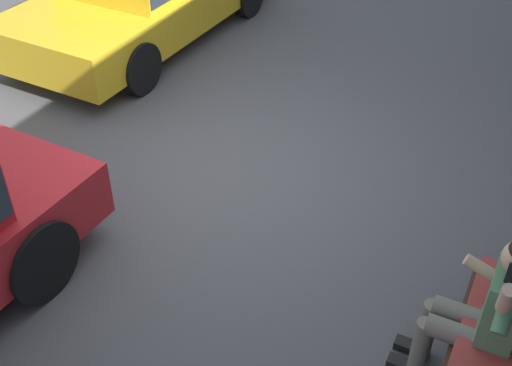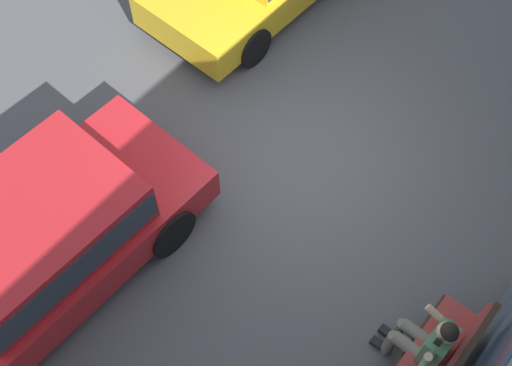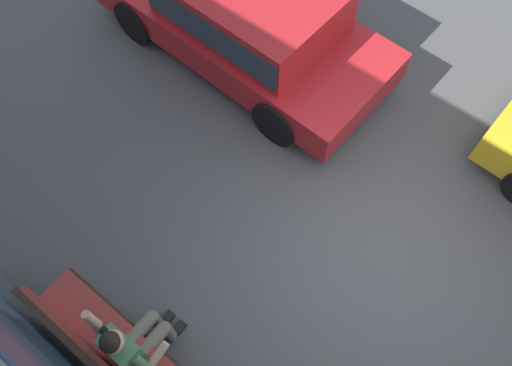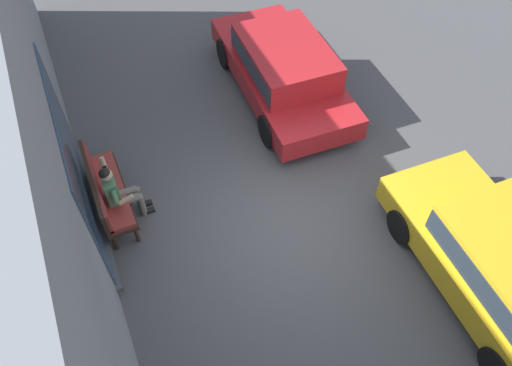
% 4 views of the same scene
% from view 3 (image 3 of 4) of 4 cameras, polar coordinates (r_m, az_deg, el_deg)
% --- Properties ---
extents(ground_plane, '(60.00, 60.00, 0.00)m').
position_cam_3_polar(ground_plane, '(6.38, 13.86, -7.41)').
color(ground_plane, '#4C4C4F').
extents(bench, '(1.90, 0.55, 1.03)m').
position_cam_3_polar(bench, '(5.51, -17.11, -17.55)').
color(bench, '#332319').
rests_on(bench, ground_plane).
extents(person_on_phone, '(0.73, 0.74, 1.37)m').
position_cam_3_polar(person_on_phone, '(5.31, -13.89, -17.31)').
color(person_on_phone, '#6B665B').
rests_on(person_on_phone, ground_plane).
extents(parked_car_mid, '(4.51, 2.09, 1.39)m').
position_cam_3_polar(parked_car_mid, '(7.31, -1.11, 18.68)').
color(parked_car_mid, red).
rests_on(parked_car_mid, ground_plane).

